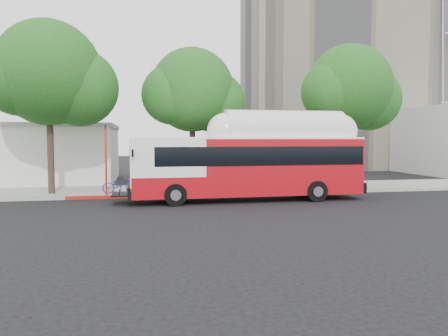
% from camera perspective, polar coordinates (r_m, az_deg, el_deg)
% --- Properties ---
extents(ground, '(120.00, 120.00, 0.00)m').
position_cam_1_polar(ground, '(20.83, 0.53, -5.06)').
color(ground, black).
rests_on(ground, ground).
extents(sidewalk, '(60.00, 5.00, 0.15)m').
position_cam_1_polar(sidewalk, '(27.17, -2.14, -2.78)').
color(sidewalk, gray).
rests_on(sidewalk, ground).
extents(curb_strip, '(60.00, 0.30, 0.15)m').
position_cam_1_polar(curb_strip, '(24.62, -1.24, -3.48)').
color(curb_strip, gray).
rests_on(curb_strip, ground).
extents(red_curb_segment, '(10.00, 0.32, 0.16)m').
position_cam_1_polar(red_curb_segment, '(24.31, -8.25, -3.60)').
color(red_curb_segment, maroon).
rests_on(red_curb_segment, ground).
extents(street_tree_left, '(6.67, 5.80, 9.74)m').
position_cam_1_polar(street_tree_left, '(26.34, -20.89, 10.99)').
color(street_tree_left, '#2D2116').
rests_on(street_tree_left, ground).
extents(street_tree_mid, '(5.75, 5.00, 8.62)m').
position_cam_1_polar(street_tree_mid, '(26.59, -3.32, 9.66)').
color(street_tree_mid, '#2D2116').
rests_on(street_tree_mid, ground).
extents(street_tree_right, '(6.21, 5.40, 9.18)m').
position_cam_1_polar(street_tree_right, '(29.46, 16.77, 9.63)').
color(street_tree_right, '#2D2116').
rests_on(street_tree_right, ground).
extents(apartment_tower, '(18.00, 18.00, 37.00)m').
position_cam_1_polar(apartment_tower, '(54.87, 14.14, 19.03)').
color(apartment_tower, tan).
rests_on(apartment_tower, ground).
extents(low_commercial_bldg, '(16.20, 10.20, 4.25)m').
position_cam_1_polar(low_commercial_bldg, '(35.62, -27.00, 1.75)').
color(low_commercial_bldg, silver).
rests_on(low_commercial_bldg, ground).
extents(transit_bus, '(12.81, 2.86, 3.78)m').
position_cam_1_polar(transit_bus, '(22.73, 3.29, 0.17)').
color(transit_bus, '#A30B12').
rests_on(transit_bus, ground).
extents(signal_pole, '(0.11, 0.38, 3.96)m').
position_cam_1_polar(signal_pole, '(24.49, -15.17, 0.94)').
color(signal_pole, red).
rests_on(signal_pole, ground).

